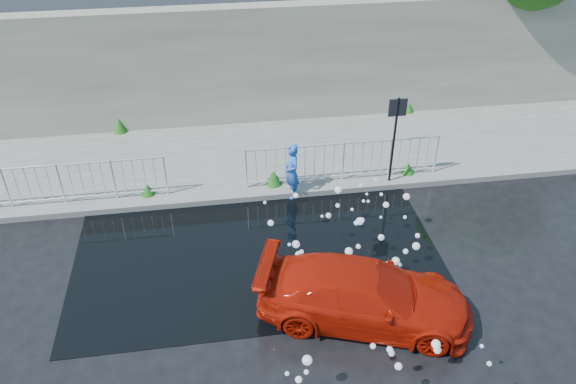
# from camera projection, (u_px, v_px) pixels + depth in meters

# --- Properties ---
(ground) EXTENTS (90.00, 90.00, 0.00)m
(ground) POSITION_uv_depth(u_px,v_px,m) (238.00, 283.00, 11.71)
(ground) COLOR black
(ground) RESTS_ON ground
(pavement) EXTENTS (30.00, 4.00, 0.15)m
(pavement) POSITION_uv_depth(u_px,v_px,m) (224.00, 158.00, 15.75)
(pavement) COLOR #5C5C57
(pavement) RESTS_ON ground
(curb) EXTENTS (30.00, 0.25, 0.16)m
(curb) POSITION_uv_depth(u_px,v_px,m) (229.00, 199.00, 14.11)
(curb) COLOR #5C5C57
(curb) RESTS_ON ground
(retaining_wall) EXTENTS (30.00, 0.60, 3.50)m
(retaining_wall) POSITION_uv_depth(u_px,v_px,m) (216.00, 67.00, 16.51)
(retaining_wall) COLOR #6A6659
(retaining_wall) RESTS_ON pavement
(puddle) EXTENTS (8.00, 5.00, 0.01)m
(puddle) POSITION_uv_depth(u_px,v_px,m) (257.00, 250.00, 12.59)
(puddle) COLOR black
(puddle) RESTS_ON ground
(sign_post) EXTENTS (0.45, 0.06, 2.50)m
(sign_post) POSITION_uv_depth(u_px,v_px,m) (395.00, 127.00, 13.78)
(sign_post) COLOR black
(sign_post) RESTS_ON ground
(railing_left) EXTENTS (5.05, 0.05, 1.10)m
(railing_left) POSITION_uv_depth(u_px,v_px,m) (60.00, 182.00, 13.54)
(railing_left) COLOR silver
(railing_left) RESTS_ON pavement
(railing_right) EXTENTS (5.05, 0.05, 1.10)m
(railing_right) POSITION_uv_depth(u_px,v_px,m) (343.00, 160.00, 14.40)
(railing_right) COLOR silver
(railing_right) RESTS_ON pavement
(weeds) EXTENTS (12.17, 3.93, 0.43)m
(weeds) POSITION_uv_depth(u_px,v_px,m) (210.00, 159.00, 15.24)
(weeds) COLOR #1E4612
(weeds) RESTS_ON pavement
(water_spray) EXTENTS (3.50, 5.40, 1.02)m
(water_spray) POSITION_uv_depth(u_px,v_px,m) (361.00, 260.00, 11.38)
(water_spray) COLOR white
(water_spray) RESTS_ON ground
(red_car) EXTENTS (4.37, 2.85, 1.18)m
(red_car) POSITION_uv_depth(u_px,v_px,m) (365.00, 295.00, 10.61)
(red_car) COLOR #A91506
(red_car) RESTS_ON ground
(person) EXTENTS (0.48, 0.61, 1.48)m
(person) POSITION_uv_depth(u_px,v_px,m) (292.00, 171.00, 13.94)
(person) COLOR blue
(person) RESTS_ON ground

